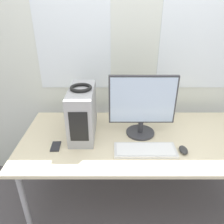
{
  "coord_description": "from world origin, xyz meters",
  "views": [
    {
      "loc": [
        -0.2,
        -1.04,
        1.76
      ],
      "look_at": [
        -0.2,
        0.44,
        1.0
      ],
      "focal_mm": 35.0,
      "sensor_mm": 36.0,
      "label": 1
    }
  ],
  "objects": [
    {
      "name": "wall_back",
      "position": [
        0.0,
        1.0,
        1.35
      ],
      "size": [
        8.0,
        0.07,
        2.7
      ],
      "color": "silver",
      "rests_on": "ground_plane"
    },
    {
      "name": "mouse",
      "position": [
        0.32,
        0.25,
        0.79
      ],
      "size": [
        0.06,
        0.1,
        0.03
      ],
      "color": "#2D2D2D",
      "rests_on": "desk"
    },
    {
      "name": "desk",
      "position": [
        0.0,
        0.44,
        0.72
      ],
      "size": [
        1.86,
        0.87,
        0.77
      ],
      "color": "beige",
      "rests_on": "ground_plane"
    },
    {
      "name": "headphones",
      "position": [
        -0.44,
        0.5,
        1.17
      ],
      "size": [
        0.17,
        0.17,
        0.03
      ],
      "color": "black",
      "rests_on": "pc_tower"
    },
    {
      "name": "keyboard",
      "position": [
        0.04,
        0.25,
        0.78
      ],
      "size": [
        0.45,
        0.18,
        0.02
      ],
      "color": "silver",
      "rests_on": "desk"
    },
    {
      "name": "pc_tower",
      "position": [
        -0.44,
        0.5,
        0.97
      ],
      "size": [
        0.19,
        0.45,
        0.39
      ],
      "color": "#9E9EA3",
      "rests_on": "desk"
    },
    {
      "name": "cell_phone",
      "position": [
        -0.63,
        0.31,
        0.78
      ],
      "size": [
        0.07,
        0.12,
        0.01
      ],
      "rotation": [
        0.0,
        0.0,
        0.05
      ],
      "color": "#232328",
      "rests_on": "desk"
    },
    {
      "name": "monitor_main",
      "position": [
        0.03,
        0.5,
        1.04
      ],
      "size": [
        0.52,
        0.23,
        0.5
      ],
      "color": "#333338",
      "rests_on": "desk"
    }
  ]
}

